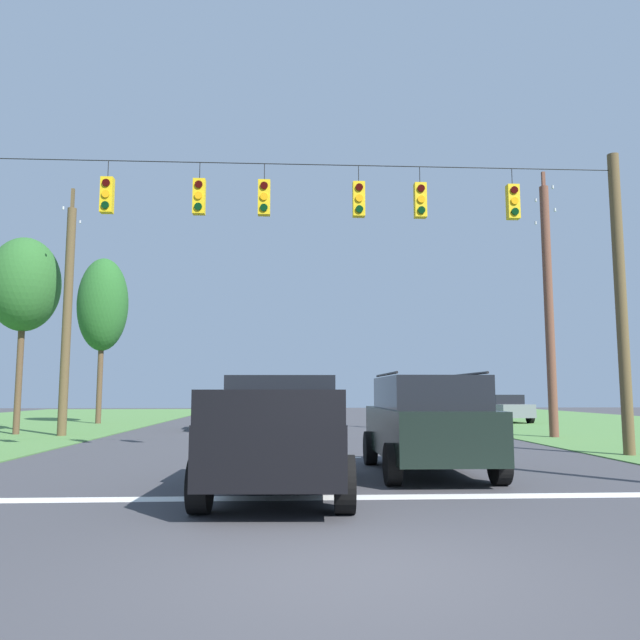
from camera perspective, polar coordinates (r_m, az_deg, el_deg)
ground_plane at (r=6.36m, az=3.29°, el=-21.84°), size 120.00×120.00×0.00m
stop_bar_stripe at (r=10.22m, az=0.73°, el=-16.01°), size 14.10×0.45×0.01m
lane_dash_0 at (r=16.16m, az=-0.71°, el=-12.55°), size 2.50×0.15×0.01m
lane_dash_1 at (r=23.86m, az=-1.50°, el=-10.63°), size 2.50×0.15×0.01m
lane_dash_2 at (r=29.97m, az=-1.83°, el=-9.81°), size 2.50×0.15×0.01m
lane_dash_3 at (r=35.01m, az=-2.01°, el=-9.35°), size 2.50×0.15×0.01m
lane_dash_4 at (r=43.43m, az=-2.22°, el=-8.82°), size 2.50×0.15×0.01m
overhead_signal_span at (r=16.36m, az=-0.95°, el=4.29°), size 17.12×0.31×8.21m
pickup_truck at (r=10.74m, az=-3.64°, el=-10.37°), size 2.49×5.49×1.95m
suv_black at (r=13.17m, az=9.79°, el=-9.19°), size 2.26×4.82×2.05m
distant_car_crossing_white at (r=28.49m, az=-9.18°, el=-8.32°), size 2.24×4.41×1.52m
distant_car_oncoming at (r=35.95m, az=16.42°, el=-7.77°), size 2.29×4.43×1.52m
utility_pole_mid_right at (r=24.80m, az=20.28°, el=1.43°), size 0.33×1.86×10.09m
utility_pole_near_left at (r=25.81m, az=-22.23°, el=0.31°), size 0.34×2.00×9.65m
tree_roadside_right at (r=27.52m, az=-25.56°, el=2.91°), size 2.79×2.79×7.85m
tree_roadside_far_right at (r=35.18m, az=-19.34°, el=1.30°), size 2.63×2.63×8.84m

